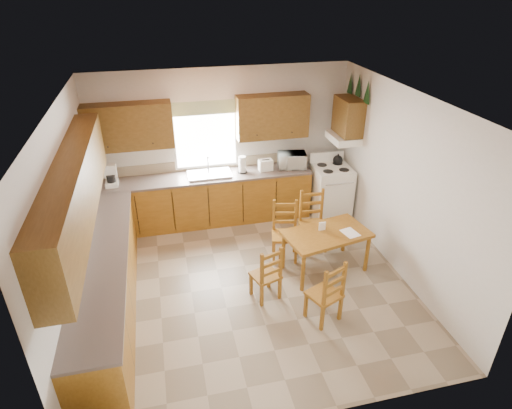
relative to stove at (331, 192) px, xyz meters
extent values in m
plane|color=gray|center=(-1.88, -1.64, -0.48)|extent=(4.50, 4.50, 0.00)
plane|color=brown|center=(-1.88, -1.64, 2.22)|extent=(4.50, 4.50, 0.00)
plane|color=beige|center=(-4.13, -1.64, 0.87)|extent=(4.50, 4.50, 0.00)
plane|color=beige|center=(0.37, -1.64, 0.87)|extent=(4.50, 4.50, 0.00)
plane|color=beige|center=(-1.88, 0.61, 0.87)|extent=(4.50, 4.50, 0.00)
plane|color=beige|center=(-1.88, -3.89, 0.87)|extent=(4.50, 4.50, 0.00)
cube|color=#8B5819|center=(-2.25, 0.31, -0.04)|extent=(3.75, 0.60, 0.88)
cube|color=#8B5819|center=(-3.83, -1.79, -0.04)|extent=(0.60, 3.60, 0.88)
cube|color=brown|center=(-2.25, 0.31, 0.42)|extent=(3.75, 0.63, 0.04)
cube|color=brown|center=(-3.83, -1.79, 0.42)|extent=(0.63, 3.60, 0.04)
cube|color=gray|center=(-2.25, 0.60, 0.53)|extent=(3.75, 0.01, 0.18)
cube|color=brown|center=(-3.43, 0.45, 1.37)|extent=(1.41, 0.33, 0.75)
cube|color=brown|center=(-1.02, 0.45, 1.37)|extent=(1.25, 0.33, 0.75)
cube|color=brown|center=(-3.96, -1.79, 1.37)|extent=(0.33, 3.60, 0.75)
cube|color=brown|center=(0.20, 0.01, 1.42)|extent=(0.33, 0.62, 0.62)
cube|color=white|center=(0.15, 0.01, 1.04)|extent=(0.44, 0.62, 0.12)
cube|color=white|center=(-2.18, 0.58, 1.07)|extent=(1.13, 0.02, 1.18)
cube|color=white|center=(-2.18, 0.58, 1.07)|extent=(1.05, 0.01, 1.10)
cube|color=#446935|center=(-2.18, 0.55, 1.57)|extent=(1.19, 0.01, 0.24)
cube|color=silver|center=(-2.18, 0.31, 0.46)|extent=(0.75, 0.45, 0.04)
cone|color=#143315|center=(0.33, -0.31, 1.90)|extent=(0.22, 0.22, 0.36)
cone|color=#143315|center=(0.33, 0.01, 1.94)|extent=(0.22, 0.22, 0.36)
cone|color=#143315|center=(0.33, 0.33, 1.90)|extent=(0.22, 0.22, 0.36)
cube|color=white|center=(0.00, 0.00, 0.00)|extent=(0.67, 0.69, 0.96)
cube|color=white|center=(-3.81, 0.27, 0.60)|extent=(0.25, 0.28, 0.33)
cylinder|color=white|center=(-1.59, 0.30, 0.59)|extent=(0.13, 0.13, 0.30)
cube|color=white|center=(-1.17, 0.30, 0.54)|extent=(0.25, 0.17, 0.20)
imported|color=white|center=(-0.67, 0.31, 0.58)|extent=(0.51, 0.40, 0.28)
cube|color=#8B5819|center=(-0.70, -1.55, -0.15)|extent=(1.36, 0.94, 0.66)
cube|color=#8B5819|center=(-1.74, -1.96, -0.05)|extent=(0.45, 0.44, 0.85)
cube|color=#8B5819|center=(-1.11, -2.55, -0.02)|extent=(0.50, 0.49, 0.92)
cube|color=#8B5819|center=(-1.21, -1.12, 0.00)|extent=(0.48, 0.47, 0.95)
cube|color=#8B5819|center=(-0.68, -0.95, 0.01)|extent=(0.44, 0.42, 0.98)
cube|color=white|center=(-0.37, -1.64, 0.19)|extent=(0.26, 0.31, 0.00)
cube|color=white|center=(-0.75, -1.47, 0.25)|extent=(0.10, 0.02, 0.13)
camera|label=1|loc=(-2.96, -6.52, 3.57)|focal=30.00mm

